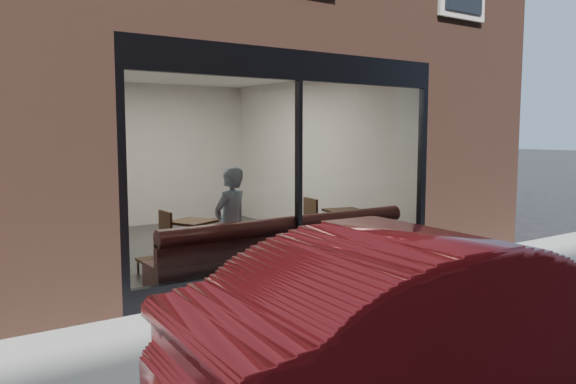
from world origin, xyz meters
TOP-DOWN VIEW (x-y plane):
  - ground at (0.00, 0.00)m, footprint 120.00×120.00m
  - sidewalk_near at (0.00, 1.00)m, footprint 40.00×2.00m
  - kerb_near at (0.00, -0.05)m, footprint 40.00×0.10m
  - host_building_pier_right at (3.75, 8.00)m, footprint 2.50×12.00m
  - host_building_backfill at (0.00, 11.00)m, footprint 5.00×6.00m
  - cafe_floor at (0.00, 5.00)m, footprint 6.00×6.00m
  - cafe_ceiling at (0.00, 5.00)m, footprint 6.00×6.00m
  - cafe_wall_back at (0.00, 7.99)m, footprint 5.00×0.00m
  - cafe_wall_left at (-2.49, 5.00)m, footprint 0.00×6.00m
  - cafe_wall_right at (2.49, 5.00)m, footprint 0.00×6.00m
  - storefront_kick at (0.00, 2.05)m, footprint 5.00×0.10m
  - storefront_header at (0.00, 2.05)m, footprint 5.00×0.10m
  - storefront_mullion at (0.00, 2.05)m, footprint 0.06×0.10m
  - storefront_glass at (0.00, 2.02)m, footprint 4.80×0.00m
  - banquette at (0.00, 2.45)m, footprint 4.00×0.55m
  - person at (-0.75, 2.63)m, footprint 0.70×0.57m
  - cafe_table_left at (-0.85, 3.67)m, footprint 0.78×0.78m
  - cafe_table_right at (1.85, 3.25)m, footprint 0.74×0.74m
  - cafe_chair_left at (-1.50, 3.60)m, footprint 0.43×0.43m
  - cafe_chair_right at (1.24, 3.71)m, footprint 0.52×0.52m
  - wall_poster at (-2.45, 4.86)m, footprint 0.02×0.63m
  - parked_car at (-1.14, -1.45)m, footprint 4.33×1.72m

SIDE VIEW (x-z plane):
  - ground at x=0.00m, z-range 0.00..0.00m
  - sidewalk_near at x=0.00m, z-range 0.00..0.01m
  - cafe_floor at x=0.00m, z-range 0.02..0.02m
  - kerb_near at x=0.00m, z-range 0.00..0.12m
  - storefront_kick at x=0.00m, z-range 0.00..0.30m
  - banquette at x=0.00m, z-range 0.00..0.45m
  - cafe_chair_left at x=-1.50m, z-range 0.22..0.26m
  - cafe_chair_right at x=1.24m, z-range 0.22..0.26m
  - parked_car at x=-1.14m, z-range 0.00..1.40m
  - cafe_table_left at x=-0.85m, z-range 0.72..0.76m
  - cafe_table_right at x=1.85m, z-range 0.72..0.76m
  - person at x=-0.75m, z-range 0.00..1.64m
  - storefront_mullion at x=0.00m, z-range 0.30..2.80m
  - storefront_glass at x=0.00m, z-range -0.85..3.95m
  - wall_poster at x=-2.45m, z-range 1.14..1.98m
  - cafe_wall_back at x=0.00m, z-range -0.90..4.10m
  - cafe_wall_left at x=-2.49m, z-range -1.40..4.60m
  - cafe_wall_right at x=2.49m, z-range -1.40..4.60m
  - host_building_pier_right at x=3.75m, z-range 0.00..3.20m
  - host_building_backfill at x=0.00m, z-range 0.00..3.20m
  - storefront_header at x=0.00m, z-range 2.80..3.20m
  - cafe_ceiling at x=0.00m, z-range 3.19..3.19m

